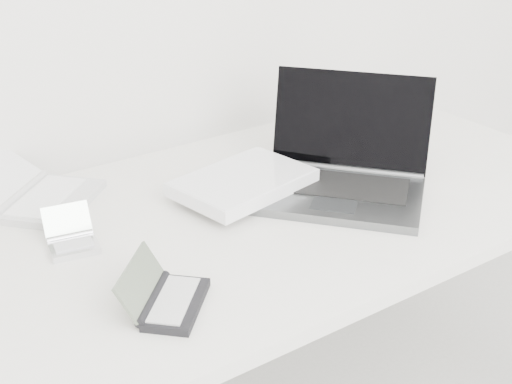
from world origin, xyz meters
TOP-DOWN VIEW (x-y plane):
  - desk at (0.00, 1.55)m, footprint 1.60×0.80m
  - laptop_large at (0.12, 1.55)m, footprint 0.58×0.47m
  - netbook_open_white at (-0.38, 1.84)m, footprint 0.35×0.36m
  - pda_silver at (-0.39, 1.61)m, footprint 0.11×0.12m
  - palmtop_charcoal at (-0.34, 1.33)m, footprint 0.19×0.19m

SIDE VIEW (x-z plane):
  - desk at x=0.00m, z-range 0.32..1.05m
  - pda_silver at x=-0.39m, z-range 0.71..0.78m
  - palmtop_charcoal at x=-0.34m, z-range 0.71..0.79m
  - netbook_open_white at x=-0.38m, z-range 0.70..0.80m
  - laptop_large at x=0.12m, z-range 0.65..0.89m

